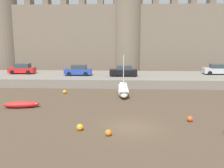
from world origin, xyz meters
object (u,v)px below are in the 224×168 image
(mooring_buoy_near_channel, at_px, (190,119))
(mooring_buoy_off_centre, at_px, (80,127))
(car_quay_centre_east, at_px, (217,69))
(mooring_buoy_near_shore, at_px, (65,92))
(car_quay_east, at_px, (78,70))
(sailboat_near_channel_left, at_px, (123,91))
(mooring_buoy_mid_mud, at_px, (108,133))
(car_quay_west, at_px, (124,71))
(car_quay_centre_west, at_px, (22,69))
(rowboat_midflat_left, at_px, (22,104))

(mooring_buoy_near_channel, bearing_deg, mooring_buoy_off_centre, -164.31)
(mooring_buoy_near_channel, xyz_separation_m, car_quay_centre_east, (8.93, 19.93, 1.75))
(mooring_buoy_near_shore, xyz_separation_m, car_quay_east, (0.47, 7.55, 1.77))
(sailboat_near_channel_left, xyz_separation_m, mooring_buoy_near_shore, (-7.43, 0.62, -0.35))
(mooring_buoy_mid_mud, xyz_separation_m, car_quay_west, (1.04, 20.98, 1.76))
(mooring_buoy_mid_mud, height_order, mooring_buoy_near_channel, mooring_buoy_near_channel)
(mooring_buoy_near_shore, distance_m, mooring_buoy_near_channel, 16.77)
(car_quay_east, bearing_deg, car_quay_centre_west, 171.79)
(sailboat_near_channel_left, distance_m, mooring_buoy_near_channel, 11.33)
(sailboat_near_channel_left, height_order, mooring_buoy_near_shore, sailboat_near_channel_left)
(rowboat_midflat_left, distance_m, car_quay_west, 17.30)
(car_quay_centre_west, bearing_deg, car_quay_east, -8.21)
(rowboat_midflat_left, distance_m, mooring_buoy_mid_mud, 11.75)
(car_quay_centre_west, bearing_deg, rowboat_midflat_left, -69.20)
(mooring_buoy_near_shore, distance_m, mooring_buoy_mid_mud, 15.33)
(mooring_buoy_off_centre, bearing_deg, car_quay_east, 100.10)
(mooring_buoy_near_channel, distance_m, car_quay_east, 22.04)
(mooring_buoy_off_centre, relative_size, mooring_buoy_near_channel, 1.05)
(mooring_buoy_mid_mud, height_order, car_quay_west, car_quay_west)
(car_quay_east, xyz_separation_m, car_quay_west, (6.96, -0.50, 0.00))
(sailboat_near_channel_left, distance_m, mooring_buoy_off_centre, 12.75)
(mooring_buoy_off_centre, relative_size, mooring_buoy_near_shore, 1.13)
(mooring_buoy_mid_mud, bearing_deg, mooring_buoy_off_centre, 156.03)
(sailboat_near_channel_left, relative_size, mooring_buoy_near_shore, 12.20)
(mooring_buoy_mid_mud, height_order, car_quay_east, car_quay_east)
(sailboat_near_channel_left, distance_m, car_quay_west, 7.79)
(car_quay_east, bearing_deg, rowboat_midflat_left, -103.29)
(rowboat_midflat_left, relative_size, mooring_buoy_near_channel, 7.55)
(car_quay_centre_west, height_order, car_quay_centre_east, same)
(rowboat_midflat_left, bearing_deg, mooring_buoy_mid_mud, -37.80)
(sailboat_near_channel_left, xyz_separation_m, car_quay_centre_west, (-16.26, 9.51, 1.42))
(car_quay_centre_west, xyz_separation_m, car_quay_centre_east, (30.93, 0.65, 0.00))
(car_quay_centre_west, height_order, car_quay_east, same)
(sailboat_near_channel_left, distance_m, mooring_buoy_near_shore, 7.46)
(car_quay_centre_east, bearing_deg, mooring_buoy_near_shore, -156.64)
(rowboat_midflat_left, distance_m, mooring_buoy_off_centre, 9.36)
(mooring_buoy_near_shore, relative_size, car_quay_centre_west, 0.11)
(rowboat_midflat_left, distance_m, car_quay_centre_west, 16.79)
(mooring_buoy_near_shore, bearing_deg, car_quay_centre_east, 23.36)
(mooring_buoy_near_shore, relative_size, mooring_buoy_mid_mud, 0.97)
(rowboat_midflat_left, xyz_separation_m, car_quay_centre_east, (24.99, 16.28, 1.63))
(mooring_buoy_near_channel, bearing_deg, car_quay_west, 108.19)
(rowboat_midflat_left, height_order, sailboat_near_channel_left, sailboat_near_channel_left)
(mooring_buoy_near_channel, bearing_deg, sailboat_near_channel_left, 120.39)
(mooring_buoy_off_centre, bearing_deg, rowboat_midflat_left, 138.57)
(sailboat_near_channel_left, bearing_deg, mooring_buoy_off_centre, -105.05)
(mooring_buoy_off_centre, distance_m, mooring_buoy_mid_mud, 2.48)
(sailboat_near_channel_left, distance_m, mooring_buoy_mid_mud, 13.37)
(mooring_buoy_off_centre, xyz_separation_m, car_quay_west, (3.31, 19.98, 1.74))
(rowboat_midflat_left, xyz_separation_m, sailboat_near_channel_left, (10.33, 6.12, 0.21))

